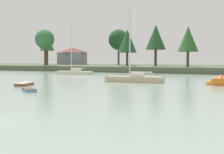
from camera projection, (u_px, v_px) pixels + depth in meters
name	position (u px, v px, depth m)	size (l,w,h in m)	color
far_shore_bank	(223.00, 68.00, 103.10)	(242.03, 54.75, 1.57)	#4C563D
sailboat_sand	(134.00, 81.00, 52.24)	(9.33, 2.77, 12.08)	tan
sailboat_cream	(74.00, 73.00, 79.49)	(9.39, 3.08, 12.48)	beige
dinghy_wood	(24.00, 85.00, 45.72)	(2.61, 4.01, 0.56)	brown
dinghy_skyblue	(29.00, 90.00, 37.35)	(2.82, 2.48, 0.46)	#669ECC
shore_tree_far_left	(188.00, 39.00, 89.74)	(5.60, 5.60, 10.98)	brown
shore_tree_center	(47.00, 42.00, 121.89)	(5.33, 5.33, 11.75)	brown
shore_tree_right	(156.00, 37.00, 101.74)	(6.21, 6.21, 12.65)	brown
shore_tree_far_right	(119.00, 40.00, 119.76)	(7.36, 7.36, 12.81)	brown
shore_tree_right_mid	(127.00, 41.00, 100.12)	(5.74, 5.74, 11.12)	brown
shore_tree_inland_a	(45.00, 39.00, 105.79)	(6.21, 6.21, 11.56)	brown
cottage_eastern	(72.00, 56.00, 128.54)	(10.65, 6.82, 6.61)	gray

